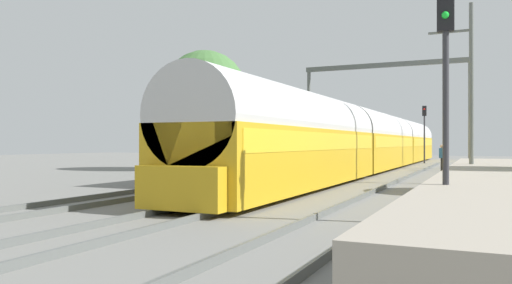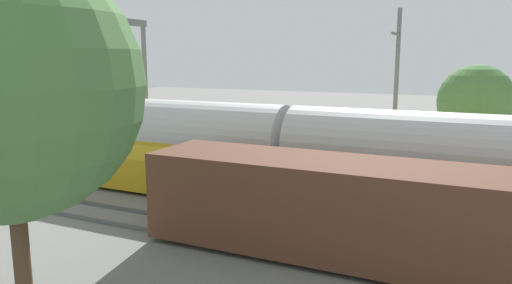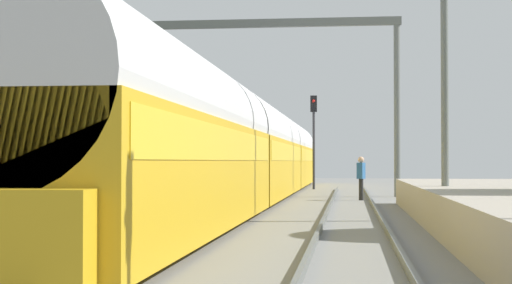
{
  "view_description": "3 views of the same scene",
  "coord_description": "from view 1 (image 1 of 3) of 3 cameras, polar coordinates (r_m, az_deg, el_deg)",
  "views": [
    {
      "loc": [
        6.89,
        -16.68,
        1.83
      ],
      "look_at": [
        0.0,
        -1.57,
        1.86
      ],
      "focal_mm": 35.35,
      "sensor_mm": 36.0,
      "label": 1
    },
    {
      "loc": [
        -16.95,
        3.83,
        5.79
      ],
      "look_at": [
        1.44,
        12.37,
        2.17
      ],
      "focal_mm": 33.55,
      "sensor_mm": 36.0,
      "label": 2
    },
    {
      "loc": [
        3.85,
        -14.3,
        1.55
      ],
      "look_at": [
        0.0,
        19.43,
        2.34
      ],
      "focal_mm": 57.31,
      "sensor_mm": 36.0,
      "label": 3
    }
  ],
  "objects": [
    {
      "name": "ground",
      "position": [
        18.14,
        2.07,
        -5.9
      ],
      "size": [
        120.0,
        120.0,
        0.0
      ],
      "primitive_type": "plane",
      "color": "slate"
    },
    {
      "name": "track_far_west",
      "position": [
        19.97,
        -8.48,
        -5.14
      ],
      "size": [
        1.52,
        60.0,
        0.16
      ],
      "color": "#5A5D5B",
      "rests_on": "ground"
    },
    {
      "name": "track_west",
      "position": [
        18.13,
        2.07,
        -5.65
      ],
      "size": [
        1.52,
        60.0,
        0.16
      ],
      "color": "#5A5D5B",
      "rests_on": "ground"
    },
    {
      "name": "track_east",
      "position": [
        17.03,
        14.48,
        -6.0
      ],
      "size": [
        1.52,
        60.0,
        0.16
      ],
      "color": "#5A5D5B",
      "rests_on": "ground"
    },
    {
      "name": "passenger_train",
      "position": [
        35.8,
        13.42,
        0.12
      ],
      "size": [
        2.93,
        49.2,
        3.82
      ],
      "color": "gold",
      "rests_on": "ground"
    },
    {
      "name": "freight_car",
      "position": [
        25.59,
        -0.53,
        -0.91
      ],
      "size": [
        2.8,
        13.0,
        2.7
      ],
      "color": "#563323",
      "rests_on": "ground"
    },
    {
      "name": "person_crossing",
      "position": [
        35.03,
        20.31,
        -1.41
      ],
      "size": [
        0.36,
        0.46,
        1.73
      ],
      "rotation": [
        0.0,
        0.0,
        4.38
      ],
      "color": "black",
      "rests_on": "ground"
    },
    {
      "name": "railway_signal_near",
      "position": [
        12.06,
        20.68,
        7.02
      ],
      "size": [
        0.36,
        0.3,
        5.21
      ],
      "color": "#2D2D33",
      "rests_on": "ground"
    },
    {
      "name": "railway_signal_far",
      "position": [
        47.66,
        18.52,
        1.67
      ],
      "size": [
        0.36,
        0.3,
        5.16
      ],
      "color": "#2D2D33",
      "rests_on": "ground"
    },
    {
      "name": "catenary_gantry",
      "position": [
        39.13,
        14.32,
        5.44
      ],
      "size": [
        12.28,
        0.28,
        7.86
      ],
      "color": "#5E635F",
      "rests_on": "ground"
    },
    {
      "name": "catenary_pole_east_mid",
      "position": [
        24.17,
        23.08,
        5.41
      ],
      "size": [
        1.9,
        0.2,
        8.0
      ],
      "color": "#5E635F",
      "rests_on": "ground"
    },
    {
      "name": "tree_west_background",
      "position": [
        34.07,
        -5.79,
        5.57
      ],
      "size": [
        5.65,
        5.65,
        8.03
      ],
      "color": "#4C3826",
      "rests_on": "ground"
    }
  ]
}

